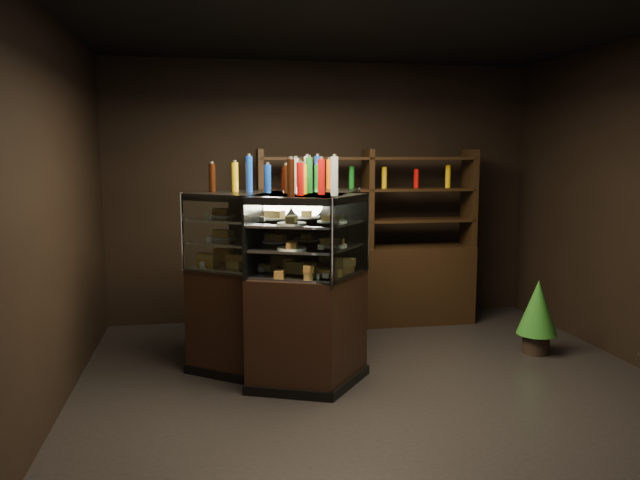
% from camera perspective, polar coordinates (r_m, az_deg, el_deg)
% --- Properties ---
extents(ground, '(5.00, 5.00, 0.00)m').
position_cam_1_polar(ground, '(5.29, 5.57, -13.72)').
color(ground, black).
rests_on(ground, ground).
extents(room_shell, '(5.02, 5.02, 3.01)m').
position_cam_1_polar(room_shell, '(4.93, 5.86, 7.80)').
color(room_shell, black).
rests_on(room_shell, ground).
extents(display_case, '(1.74, 1.66, 1.62)m').
position_cam_1_polar(display_case, '(5.60, -2.59, -6.71)').
color(display_case, black).
rests_on(display_case, ground).
extents(food_display, '(1.24, 1.32, 0.49)m').
position_cam_1_polar(food_display, '(5.47, -2.61, 0.12)').
color(food_display, '#BE9544').
rests_on(food_display, display_case).
extents(bottles_top, '(1.07, 1.18, 0.30)m').
position_cam_1_polar(bottles_top, '(5.43, -2.67, 5.82)').
color(bottles_top, yellow).
rests_on(bottles_top, display_case).
extents(potted_conifer, '(0.39, 0.39, 0.83)m').
position_cam_1_polar(potted_conifer, '(6.47, 19.29, -5.73)').
color(potted_conifer, black).
rests_on(potted_conifer, ground).
extents(back_shelving, '(2.48, 0.45, 2.00)m').
position_cam_1_polar(back_shelving, '(7.14, 4.32, -3.00)').
color(back_shelving, black).
rests_on(back_shelving, ground).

